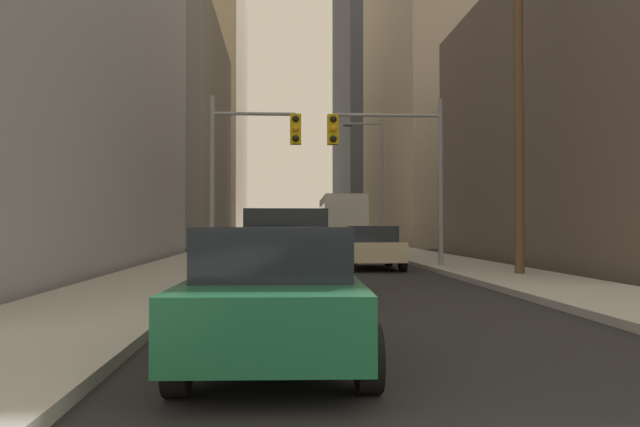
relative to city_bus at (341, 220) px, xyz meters
The scene contains 17 objects.
sidewalk_left 12.62m from the city_bus, 126.16° to the left, with size 3.11×160.00×0.15m, color #9E9E99.
sidewalk_right 10.56m from the city_bus, 75.86° to the left, with size 3.11×160.00×0.15m, color #9E9E99.
city_bus is the anchor object (origin of this frame).
pickup_truck_silver 28.92m from the city_bus, 97.90° to the right, with size 2.21×5.47×1.90m.
sedan_green 35.18m from the city_bus, 96.72° to the right, with size 1.95×4.26×1.52m.
sedan_beige 19.95m from the city_bus, 92.39° to the right, with size 1.95×4.20×1.52m.
sedan_maroon 12.54m from the city_bus, 109.65° to the right, with size 1.95×4.21×1.52m.
sedan_blue 4.68m from the city_bus, 157.37° to the right, with size 1.95×4.25×1.52m.
sedan_grey 9.60m from the city_bus, 93.43° to the left, with size 1.95×4.25×1.52m.
traffic_signal_near_left 21.01m from the city_bus, 104.09° to the right, with size 3.16×0.44×6.00m.
traffic_signal_near_right 20.38m from the city_bus, 90.48° to the right, with size 4.09×0.44×6.00m.
utility_pole_right 24.68m from the city_bus, 83.29° to the right, with size 2.20×0.28×10.73m.
street_lamp_right 7.44m from the city_bus, 79.05° to the right, with size 2.31×0.32×7.50m.
building_left_mid_office 25.56m from the city_bus, 150.67° to the left, with size 24.13×24.62×18.63m, color gray.
building_left_far_tower 64.44m from the city_bus, 112.15° to the left, with size 22.43×27.50×69.73m, color tan.
building_right_mid_block 21.95m from the city_bus, 40.62° to the left, with size 15.57×24.45×33.26m, color #B7A893.
building_right_far_highrise 59.49m from the city_bus, 71.73° to the left, with size 22.60×26.54×66.34m, color #4C515B.
Camera 1 is at (-1.64, -2.02, 1.54)m, focal length 35.19 mm.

